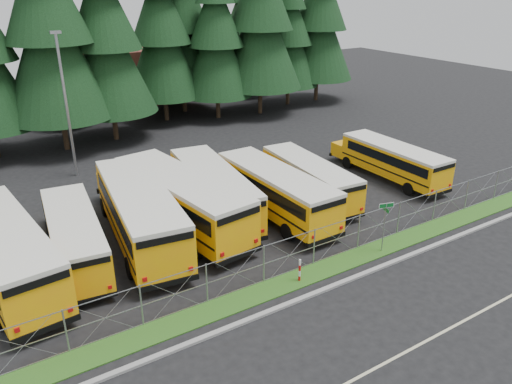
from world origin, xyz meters
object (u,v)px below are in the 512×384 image
bus_0 (6,253)px  bus_1 (74,237)px  bus_east (390,162)px  bus_3 (178,201)px  bus_5 (272,192)px  street_sign (385,217)px  striped_bollard (300,271)px  light_standard (66,101)px  bus_4 (212,191)px  bus_2 (139,213)px  bus_6 (306,179)px

bus_0 → bus_1: 3.18m
bus_east → bus_1: bearing=179.0°
bus_3 → bus_5: bus_3 is taller
street_sign → striped_bollard: 5.58m
bus_3 → bus_east: (15.86, -1.15, -0.33)m
bus_1 → light_standard: (3.04, 12.10, 4.19)m
bus_4 → bus_east: bearing=0.4°
bus_2 → bus_6: bus_2 is taller
bus_east → light_standard: (-18.77, 12.65, 4.21)m
bus_5 → striped_bollard: 7.54m
striped_bollard → bus_5: bearing=66.0°
bus_1 → street_sign: size_ratio=3.57×
street_sign → light_standard: bearing=118.5°
street_sign → bus_3: bearing=133.2°
bus_2 → bus_4: bus_2 is taller
bus_0 → bus_3: size_ratio=0.96×
bus_5 → striped_bollard: bus_5 is taller
bus_east → light_standard: light_standard is taller
bus_2 → bus_east: size_ratio=1.26×
bus_2 → bus_3: size_ratio=1.00×
bus_6 → street_sign: 7.79m
bus_2 → bus_5: bearing=-0.3°
bus_3 → bus_6: size_ratio=1.25×
bus_4 → light_standard: light_standard is taller
bus_3 → bus_5: bearing=-22.2°
bus_2 → bus_5: (7.94, -1.12, -0.16)m
bus_2 → street_sign: size_ratio=4.41×
light_standard → striped_bollard: bearing=-74.8°
bus_4 → bus_5: bearing=-26.7°
bus_3 → light_standard: 12.49m
bus_5 → street_sign: bearing=-71.9°
bus_2 → bus_east: 18.30m
bus_4 → striped_bollard: bus_4 is taller
bus_5 → light_standard: bearing=122.5°
striped_bollard → bus_6: bearing=50.5°
bus_east → bus_3: bearing=176.3°
bus_0 → bus_2: bearing=-1.0°
striped_bollard → light_standard: size_ratio=0.12×
bus_east → street_sign: bearing=-137.5°
bus_2 → light_standard: bearing=100.1°
striped_bollard → light_standard: bearing=105.2°
striped_bollard → bus_0: bearing=147.4°
bus_6 → bus_3: bearing=-179.8°
bus_0 → street_sign: (16.96, -7.47, 0.48)m
bus_east → bus_6: bearing=176.5°
striped_bollard → bus_east: bearing=28.1°
bus_1 → bus_3: bus_3 is taller
bus_5 → bus_east: bus_5 is taller
bus_1 → bus_6: size_ratio=1.01×
bus_3 → striped_bollard: 8.72m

